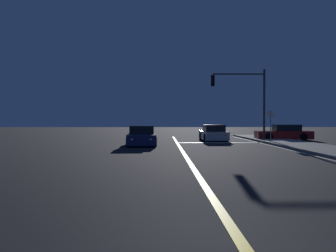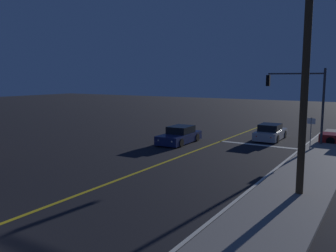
{
  "view_description": "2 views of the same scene",
  "coord_description": "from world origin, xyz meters",
  "px_view_note": "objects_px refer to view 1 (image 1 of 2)",
  "views": [
    {
      "loc": [
        -1.13,
        -4.67,
        1.77
      ],
      "look_at": [
        -0.73,
        19.77,
        1.33
      ],
      "focal_mm": 38.93,
      "sensor_mm": 36.0,
      "label": 1
    },
    {
      "loc": [
        11.37,
        -3.52,
        5.17
      ],
      "look_at": [
        -1.26,
        16.65,
        1.9
      ],
      "focal_mm": 37.45,
      "sensor_mm": 36.0,
      "label": 2
    }
  ],
  "objects_px": {
    "car_parked_curb_red": "(284,133)",
    "traffic_signal_near_right": "(245,93)",
    "car_following_oncoming_silver": "(213,134)",
    "car_lead_oncoming_navy": "(142,137)",
    "street_sign_corner": "(271,121)"
  },
  "relations": [
    {
      "from": "car_lead_oncoming_navy",
      "to": "street_sign_corner",
      "type": "bearing_deg",
      "value": -170.95
    },
    {
      "from": "traffic_signal_near_right",
      "to": "street_sign_corner",
      "type": "bearing_deg",
      "value": 114.8
    },
    {
      "from": "traffic_signal_near_right",
      "to": "street_sign_corner",
      "type": "xyz_separation_m",
      "value": [
        1.29,
        -2.8,
        -2.34
      ]
    },
    {
      "from": "car_lead_oncoming_navy",
      "to": "car_parked_curb_red",
      "type": "relative_size",
      "value": 0.99
    },
    {
      "from": "car_parked_curb_red",
      "to": "traffic_signal_near_right",
      "type": "height_order",
      "value": "traffic_signal_near_right"
    },
    {
      "from": "car_following_oncoming_silver",
      "to": "car_lead_oncoming_navy",
      "type": "bearing_deg",
      "value": -138.18
    },
    {
      "from": "car_lead_oncoming_navy",
      "to": "street_sign_corner",
      "type": "relative_size",
      "value": 1.92
    },
    {
      "from": "car_following_oncoming_silver",
      "to": "traffic_signal_near_right",
      "type": "bearing_deg",
      "value": -17.53
    },
    {
      "from": "traffic_signal_near_right",
      "to": "street_sign_corner",
      "type": "relative_size",
      "value": 2.43
    },
    {
      "from": "street_sign_corner",
      "to": "car_following_oncoming_silver",
      "type": "bearing_deg",
      "value": 137.23
    },
    {
      "from": "car_parked_curb_red",
      "to": "traffic_signal_near_right",
      "type": "xyz_separation_m",
      "value": [
        -3.74,
        -1.44,
        3.39
      ]
    },
    {
      "from": "car_following_oncoming_silver",
      "to": "car_lead_oncoming_navy",
      "type": "distance_m",
      "value": 7.91
    },
    {
      "from": "car_parked_curb_red",
      "to": "traffic_signal_near_right",
      "type": "relative_size",
      "value": 0.8
    },
    {
      "from": "car_following_oncoming_silver",
      "to": "car_parked_curb_red",
      "type": "height_order",
      "value": "same"
    },
    {
      "from": "car_following_oncoming_silver",
      "to": "car_parked_curb_red",
      "type": "bearing_deg",
      "value": 4.96
    }
  ]
}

